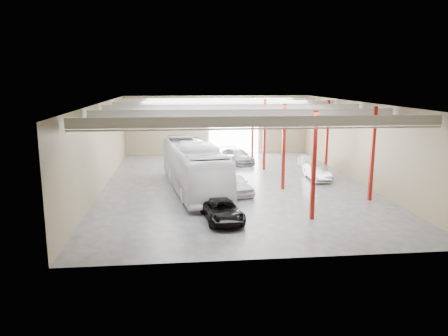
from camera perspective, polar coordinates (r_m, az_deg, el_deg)
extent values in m
cube|color=#3F4044|center=(37.67, 1.30, -2.16)|extent=(22.00, 32.00, 0.01)
cube|color=#AFAFAA|center=(36.66, 1.35, 8.54)|extent=(22.00, 32.00, 0.12)
cube|color=#766749|center=(52.79, -0.90, 5.63)|extent=(22.00, 0.12, 7.00)
cube|color=#766749|center=(21.53, 6.78, -3.08)|extent=(22.00, 0.12, 7.00)
cube|color=#766749|center=(37.24, -15.73, 2.74)|extent=(0.12, 32.00, 7.00)
cube|color=#766749|center=(39.92, 17.21, 3.22)|extent=(0.12, 32.00, 7.00)
cube|color=white|center=(52.97, 1.28, 4.56)|extent=(6.00, 0.20, 5.00)
cube|color=maroon|center=(28.17, 11.65, 0.23)|extent=(0.25, 0.25, 7.00)
cube|color=maroon|center=(35.75, 7.80, 2.72)|extent=(0.25, 0.25, 7.00)
cube|color=maroon|center=(43.49, 5.30, 4.32)|extent=(0.25, 0.25, 7.00)
cube|color=maroon|center=(50.32, 3.74, 5.32)|extent=(0.25, 0.25, 7.00)
cube|color=maroon|center=(33.90, 18.83, 1.73)|extent=(0.25, 0.25, 7.00)
cube|color=maroon|center=(43.07, 13.30, 4.00)|extent=(0.25, 0.25, 7.00)
cube|color=beige|center=(24.87, 4.91, 6.06)|extent=(21.60, 0.15, 0.60)
cube|color=beige|center=(24.91, 4.90, 5.14)|extent=(21.60, 0.10, 0.10)
cube|color=beige|center=(30.76, 2.79, 7.12)|extent=(21.60, 0.15, 0.60)
cube|color=beige|center=(30.79, 2.78, 6.38)|extent=(21.60, 0.10, 0.10)
cube|color=beige|center=(36.68, 1.35, 7.83)|extent=(21.60, 0.15, 0.60)
cube|color=beige|center=(36.71, 1.35, 7.21)|extent=(21.60, 0.10, 0.10)
cube|color=beige|center=(42.63, 0.30, 8.35)|extent=(21.60, 0.15, 0.60)
cube|color=beige|center=(42.65, 0.30, 7.81)|extent=(21.60, 0.10, 0.10)
cube|color=beige|center=(48.59, -0.49, 8.73)|extent=(21.60, 0.15, 0.60)
cube|color=beige|center=(48.61, -0.48, 8.26)|extent=(21.60, 0.10, 0.10)
imported|color=white|center=(35.41, -3.98, 0.18)|extent=(5.28, 14.42, 3.93)
imported|color=black|center=(27.99, -0.24, -5.58)|extent=(2.77, 5.05, 1.34)
imported|color=silver|center=(34.55, 1.36, -2.04)|extent=(3.07, 5.05, 1.61)
imported|color=silver|center=(41.80, -0.15, 0.41)|extent=(3.16, 5.47, 1.70)
imported|color=gray|center=(47.14, 1.76, 1.57)|extent=(3.67, 5.71, 1.54)
imported|color=#AEAEB3|center=(40.09, 12.08, -0.54)|extent=(1.55, 4.31, 1.41)
imported|color=white|center=(45.14, 10.81, 0.83)|extent=(2.17, 4.27, 1.39)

